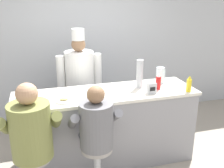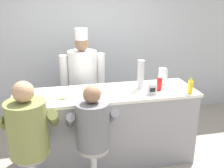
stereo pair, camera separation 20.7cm
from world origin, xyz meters
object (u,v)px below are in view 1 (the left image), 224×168
Objects in this scene: cereal_bowl at (102,90)px; cup_stack_steel at (140,74)px; ketchup_bottle_red at (158,82)px; coffee_mug_blue at (19,102)px; diner_seated_grey at (96,128)px; water_pitcher_clear at (160,75)px; coffee_mug_white at (25,97)px; hot_sauce_bottle_orange at (189,82)px; breakfast_plate at (64,100)px; napkin_dispenser_chrome at (152,88)px; diner_seated_olive at (31,133)px; cook_in_whites_near at (80,81)px; mustard_bottle_yellow at (189,84)px.

cereal_bowl is 0.38× the size of cup_stack_steel.
coffee_mug_blue is (-1.80, -0.07, -0.06)m from ketchup_bottle_red.
coffee_mug_blue is at bearing 151.72° from diner_seated_grey.
water_pitcher_clear reaches higher than coffee_mug_white.
coffee_mug_white is at bearing 177.04° from hot_sauce_bottle_orange.
diner_seated_grey is at bearing -55.26° from breakfast_plate.
coffee_mug_blue is at bearing 178.82° from breakfast_plate.
napkin_dispenser_chrome is 0.10× the size of diner_seated_olive.
coffee_mug_blue is (-1.03, -0.18, 0.02)m from cereal_bowl.
cook_in_whites_near reaches higher than hot_sauce_bottle_orange.
cook_in_whites_near is (-0.72, 0.71, -0.26)m from cup_stack_steel.
diner_seated_grey is at bearing -109.74° from cereal_bowl.
coffee_mug_white is at bearing 95.82° from diner_seated_olive.
cup_stack_steel is 0.27× the size of diner_seated_olive.
coffee_mug_white is 0.97m from diner_seated_grey.
hot_sauce_bottle_orange is 2.19m from diner_seated_olive.
ketchup_bottle_red is 0.13× the size of cook_in_whites_near.
cereal_bowl reaches higher than breakfast_plate.
mustard_bottle_yellow is 2.15m from coffee_mug_blue.
coffee_mug_white is (-0.97, -0.05, 0.02)m from cereal_bowl.
mustard_bottle_yellow reaches higher than cereal_bowl.
hot_sauce_bottle_orange is 0.68× the size of breakfast_plate.
water_pitcher_clear is 1.25m from cook_in_whites_near.
napkin_dispenser_chrome is at bearing -21.53° from cereal_bowl.
water_pitcher_clear reaches higher than napkin_dispenser_chrome.
mustard_bottle_yellow is at bearing 12.99° from diner_seated_grey.
cereal_bowl is 0.11× the size of diner_seated_grey.
coffee_mug_blue is 1.60m from cup_stack_steel.
diner_seated_olive is at bearing -156.43° from cup_stack_steel.
hot_sauce_bottle_orange is at bearing -7.61° from cereal_bowl.
breakfast_plate is at bearing -168.54° from cup_stack_steel.
napkin_dispenser_chrome is at bearing -129.13° from water_pitcher_clear.
diner_seated_olive reaches higher than diner_seated_grey.
mustard_bottle_yellow is 1.53× the size of coffee_mug_white.
water_pitcher_clear is (-0.21, 0.44, 0.01)m from mustard_bottle_yellow.
ketchup_bottle_red is at bearing -2.20° from coffee_mug_white.
cup_stack_steel is (-0.57, 0.33, 0.10)m from mustard_bottle_yellow.
diner_seated_grey reaches higher than hot_sauce_bottle_orange.
breakfast_plate is 0.48m from coffee_mug_white.
mustard_bottle_yellow reaches higher than coffee_mug_blue.
cereal_bowl is at bearing 34.00° from diner_seated_olive.
coffee_mug_white is 1.52m from cup_stack_steel.
ketchup_bottle_red is 1.07× the size of mustard_bottle_yellow.
cup_stack_steel is 0.29× the size of diner_seated_grey.
cook_in_whites_near is (-1.39, 0.89, -0.13)m from hot_sauce_bottle_orange.
coffee_mug_blue is at bearing -170.97° from water_pitcher_clear.
ketchup_bottle_red is 1.27m from cook_in_whites_near.
hot_sauce_bottle_orange is at bearing 56.50° from mustard_bottle_yellow.
coffee_mug_blue is 0.49m from diner_seated_olive.
water_pitcher_clear is 1.46m from breakfast_plate.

